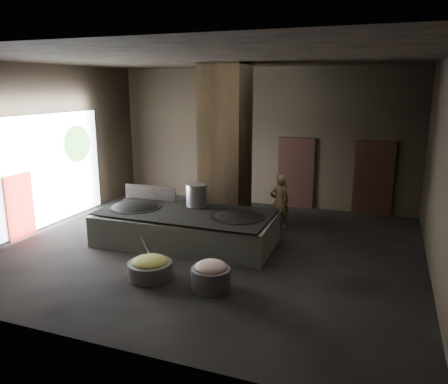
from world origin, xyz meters
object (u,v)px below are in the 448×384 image
at_px(cook, 279,202).
at_px(meat_basin, 211,278).
at_px(wok_left, 135,210).
at_px(stock_pot, 197,195).
at_px(hearth_platform, 186,228).
at_px(veg_basin, 150,270).
at_px(wok_right, 237,220).

height_order(cook, meat_basin, cook).
height_order(wok_left, cook, cook).
bearing_deg(stock_pot, meat_basin, -60.74).
bearing_deg(hearth_platform, meat_basin, -56.21).
bearing_deg(veg_basin, stock_pot, 93.09).
distance_m(wok_left, stock_pot, 1.66).
relative_size(veg_basin, meat_basin, 1.18).
relative_size(wok_right, veg_basin, 1.41).
relative_size(wok_left, stock_pot, 2.42).
bearing_deg(cook, wok_right, 41.41).
bearing_deg(veg_basin, cook, 66.78).
relative_size(wok_right, cook, 0.83).
relative_size(wok_left, wok_right, 1.07).
height_order(wok_left, wok_right, wok_left).
height_order(hearth_platform, meat_basin, hearth_platform).
distance_m(hearth_platform, meat_basin, 2.69).
distance_m(stock_pot, meat_basin, 3.25).
distance_m(cook, meat_basin, 4.13).
bearing_deg(meat_basin, wok_left, 144.97).
distance_m(hearth_platform, cook, 2.75).
bearing_deg(hearth_platform, veg_basin, -86.96).
bearing_deg(wok_right, hearth_platform, -177.88).
xyz_separation_m(wok_right, veg_basin, (-1.15, -2.20, -0.58)).
bearing_deg(meat_basin, cook, 84.90).
bearing_deg(cook, stock_pot, 4.64).
bearing_deg(wok_left, cook, 29.98).
relative_size(stock_pot, veg_basin, 0.63).
distance_m(hearth_platform, veg_basin, 2.17).
bearing_deg(veg_basin, hearth_platform, 95.20).
bearing_deg(hearth_platform, cook, 42.35).
xyz_separation_m(wok_left, wok_right, (2.80, 0.10, 0.00)).
xyz_separation_m(wok_left, cook, (3.39, 1.95, 0.04)).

